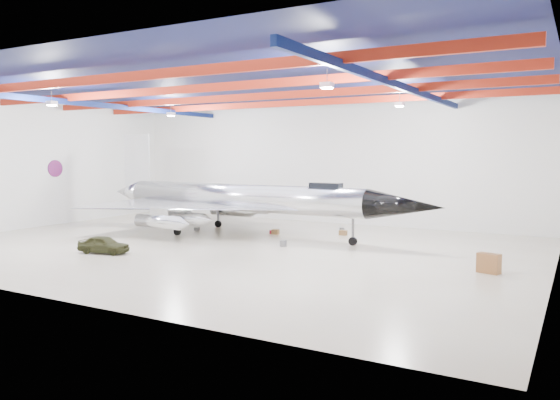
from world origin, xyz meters
The scene contains 16 objects.
floor centered at (0.00, 0.00, 0.00)m, with size 40.00×40.00×0.00m, color #B8A992.
wall_back centered at (0.00, 15.00, 5.50)m, with size 40.00×40.00×0.00m, color silver.
wall_left centered at (-20.00, 0.00, 5.50)m, with size 30.00×30.00×0.00m, color silver.
wall_right centered at (20.00, 0.00, 5.50)m, with size 30.00×30.00×0.00m, color silver.
ceiling centered at (0.00, 0.00, 11.00)m, with size 40.00×40.00×0.00m, color #0A0F38.
ceiling_structure centered at (0.00, 0.00, 10.32)m, with size 39.50×29.50×1.08m.
wall_roundel centered at (-19.94, 2.00, 5.00)m, with size 1.50×1.50×0.10m, color #B21414.
jet_aircraft centered at (-2.13, 4.70, 2.63)m, with size 29.34×17.18×8.00m.
jeep centered at (-5.49, -6.04, 0.56)m, with size 1.33×3.31×1.13m, color #2F3118.
desk centered at (16.90, -0.18, 0.53)m, with size 1.16×0.58×1.06m, color brown.
toolbox_red centered at (-0.20, 6.42, 0.14)m, with size 0.41×0.33×0.28m, color #A91026.
engine_drum centered at (3.32, 1.75, 0.22)m, with size 0.48×0.48×0.43m, color #59595B.
parts_bin centered at (4.96, 8.45, 0.19)m, with size 0.54×0.44×0.38m, color olive.
crate_small centered at (-6.60, 5.00, 0.13)m, with size 0.37×0.30×0.26m, color #59595B.
oil_barrel centered at (0.09, 6.36, 0.19)m, with size 0.54×0.43×0.38m, color olive.
spares_box centered at (4.25, 9.94, 0.19)m, with size 0.42×0.42×0.38m, color #59595B.
Camera 1 is at (21.09, -30.64, 6.43)m, focal length 35.00 mm.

